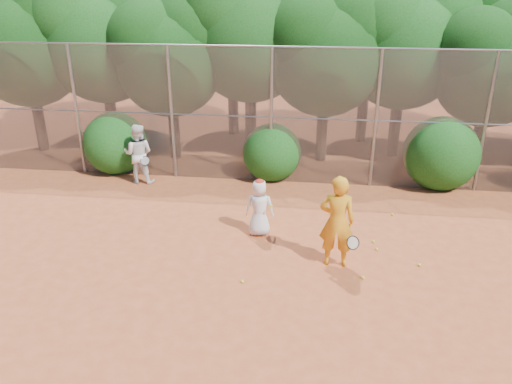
# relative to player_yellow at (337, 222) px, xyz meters

# --- Properties ---
(ground) EXTENTS (80.00, 80.00, 0.00)m
(ground) POSITION_rel_player_yellow_xyz_m (-0.87, -1.32, -1.02)
(ground) COLOR #A54A25
(ground) RESTS_ON ground
(fence_back) EXTENTS (20.05, 0.09, 4.03)m
(fence_back) POSITION_rel_player_yellow_xyz_m (-0.99, 4.68, 1.03)
(fence_back) COLOR gray
(fence_back) RESTS_ON ground
(tree_0) EXTENTS (4.38, 3.81, 6.00)m
(tree_0) POSITION_rel_player_yellow_xyz_m (-10.31, 6.71, 2.91)
(tree_0) COLOR black
(tree_0) RESTS_ON ground
(tree_1) EXTENTS (4.64, 4.03, 6.35)m
(tree_1) POSITION_rel_player_yellow_xyz_m (-7.81, 7.22, 3.14)
(tree_1) COLOR black
(tree_1) RESTS_ON ground
(tree_2) EXTENTS (3.99, 3.47, 5.47)m
(tree_2) POSITION_rel_player_yellow_xyz_m (-5.32, 6.51, 2.56)
(tree_2) COLOR black
(tree_2) RESTS_ON ground
(tree_3) EXTENTS (4.89, 4.26, 6.70)m
(tree_3) POSITION_rel_player_yellow_xyz_m (-2.81, 7.52, 3.37)
(tree_3) COLOR black
(tree_3) RESTS_ON ground
(tree_4) EXTENTS (4.19, 3.64, 5.73)m
(tree_4) POSITION_rel_player_yellow_xyz_m (-0.31, 6.91, 2.73)
(tree_4) COLOR black
(tree_4) RESTS_ON ground
(tree_5) EXTENTS (4.51, 3.92, 6.17)m
(tree_5) POSITION_rel_player_yellow_xyz_m (2.19, 7.72, 3.02)
(tree_5) COLOR black
(tree_5) RESTS_ON ground
(tree_6) EXTENTS (3.86, 3.36, 5.29)m
(tree_6) POSITION_rel_player_yellow_xyz_m (4.68, 6.71, 2.44)
(tree_6) COLOR black
(tree_6) RESTS_ON ground
(tree_9) EXTENTS (4.83, 4.20, 6.62)m
(tree_9) POSITION_rel_player_yellow_xyz_m (-8.81, 9.52, 3.31)
(tree_9) COLOR black
(tree_9) RESTS_ON ground
(tree_10) EXTENTS (5.15, 4.48, 7.06)m
(tree_10) POSITION_rel_player_yellow_xyz_m (-3.80, 9.72, 3.60)
(tree_10) COLOR black
(tree_10) RESTS_ON ground
(tree_11) EXTENTS (4.64, 4.03, 6.35)m
(tree_11) POSITION_rel_player_yellow_xyz_m (1.19, 9.32, 3.14)
(tree_11) COLOR black
(tree_11) RESTS_ON ground
(tree_12) EXTENTS (5.02, 4.37, 6.88)m
(tree_12) POSITION_rel_player_yellow_xyz_m (5.70, 9.92, 3.49)
(tree_12) COLOR black
(tree_12) RESTS_ON ground
(bush_0) EXTENTS (2.00, 2.00, 2.00)m
(bush_0) POSITION_rel_player_yellow_xyz_m (-6.87, 4.98, -0.02)
(bush_0) COLOR #114713
(bush_0) RESTS_ON ground
(bush_1) EXTENTS (1.80, 1.80, 1.80)m
(bush_1) POSITION_rel_player_yellow_xyz_m (-1.87, 4.98, -0.12)
(bush_1) COLOR #114713
(bush_1) RESTS_ON ground
(bush_2) EXTENTS (2.20, 2.20, 2.20)m
(bush_2) POSITION_rel_player_yellow_xyz_m (3.13, 4.98, 0.08)
(bush_2) COLOR #114713
(bush_2) RESTS_ON ground
(player_yellow) EXTENTS (0.90, 0.59, 2.05)m
(player_yellow) POSITION_rel_player_yellow_xyz_m (0.00, 0.00, 0.00)
(player_yellow) COLOR orange
(player_yellow) RESTS_ON ground
(player_teen) EXTENTS (0.70, 0.47, 1.43)m
(player_teen) POSITION_rel_player_yellow_xyz_m (-1.78, 1.17, -0.31)
(player_teen) COLOR white
(player_teen) RESTS_ON ground
(player_white) EXTENTS (0.91, 0.75, 1.81)m
(player_white) POSITION_rel_player_yellow_xyz_m (-5.79, 4.08, -0.12)
(player_white) COLOR white
(player_white) RESTS_ON ground
(ball_0) EXTENTS (0.07, 0.07, 0.07)m
(ball_0) POSITION_rel_player_yellow_xyz_m (1.83, 0.12, -0.99)
(ball_0) COLOR #CBDE28
(ball_0) RESTS_ON ground
(ball_1) EXTENTS (0.07, 0.07, 0.07)m
(ball_1) POSITION_rel_player_yellow_xyz_m (0.97, 0.70, -0.99)
(ball_1) COLOR #CBDE28
(ball_1) RESTS_ON ground
(ball_2) EXTENTS (0.07, 0.07, 0.07)m
(ball_2) POSITION_rel_player_yellow_xyz_m (0.58, -0.54, -0.99)
(ball_2) COLOR #CBDE28
(ball_2) RESTS_ON ground
(ball_4) EXTENTS (0.07, 0.07, 0.07)m
(ball_4) POSITION_rel_player_yellow_xyz_m (-1.87, -0.99, -0.99)
(ball_4) COLOR #CBDE28
(ball_4) RESTS_ON ground
(ball_5) EXTENTS (0.07, 0.07, 0.07)m
(ball_5) POSITION_rel_player_yellow_xyz_m (1.55, 2.61, -0.99)
(ball_5) COLOR #CBDE28
(ball_5) RESTS_ON ground
(ball_6) EXTENTS (0.07, 0.07, 0.07)m
(ball_6) POSITION_rel_player_yellow_xyz_m (0.93, 1.07, -0.99)
(ball_6) COLOR #CBDE28
(ball_6) RESTS_ON ground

